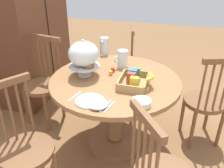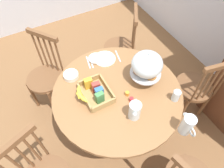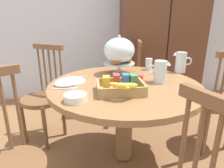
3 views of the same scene
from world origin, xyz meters
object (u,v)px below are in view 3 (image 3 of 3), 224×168
orange_juice_pitcher (160,73)px  china_plate_large (71,81)px  cereal_basket (121,86)px  cereal_bowl (75,98)px  dining_table (124,109)px  pastry_stand_with_dome (119,52)px  wooden_armoire (161,36)px  windsor_chair_far_side (7,168)px  milk_pitcher (181,63)px  windsor_chair_facing_door (44,98)px  drinking_glass (149,64)px  windsor_chair_by_cabinet (127,83)px  windsor_chair_near_window (212,104)px  china_plate_small (65,83)px

orange_juice_pitcher → china_plate_large: size_ratio=0.79×
cereal_basket → cereal_bowl: size_ratio=2.26×
china_plate_large → dining_table: bearing=-11.7°
pastry_stand_with_dome → wooden_armoire: bearing=54.4°
windsor_chair_far_side → milk_pitcher: 1.56m
china_plate_large → cereal_bowl: size_ratio=1.57×
cereal_bowl → china_plate_large: bearing=98.5°
windsor_chair_facing_door → china_plate_large: 0.59m
drinking_glass → windsor_chair_by_cabinet: bearing=104.7°
wooden_armoire → orange_juice_pitcher: size_ratio=11.33×
windsor_chair_near_window → milk_pitcher: windsor_chair_near_window is taller
windsor_chair_near_window → china_plate_large: size_ratio=4.43×
orange_juice_pitcher → windsor_chair_facing_door: bearing=154.7°
windsor_chair_by_cabinet → windsor_chair_far_side: size_ratio=1.00×
dining_table → orange_juice_pitcher: size_ratio=6.74×
windsor_chair_far_side → milk_pitcher: bearing=31.0°
windsor_chair_by_cabinet → cereal_bowl: windsor_chair_by_cabinet is taller
china_plate_small → windsor_chair_far_side: bearing=-118.3°
wooden_armoire → cereal_bowl: (-1.11, -1.64, -0.22)m
windsor_chair_far_side → cereal_bowl: (0.37, 0.20, 0.31)m
dining_table → china_plate_large: size_ratio=5.30×
windsor_chair_near_window → windsor_chair_facing_door: same height
orange_juice_pitcher → china_plate_large: orange_juice_pitcher is taller
dining_table → china_plate_large: bearing=168.3°
windsor_chair_facing_door → drinking_glass: 1.10m
windsor_chair_by_cabinet → china_plate_small: bearing=-126.7°
milk_pitcher → china_plate_large: milk_pitcher is taller
windsor_chair_by_cabinet → drinking_glass: (0.12, -0.46, 0.34)m
windsor_chair_far_side → orange_juice_pitcher: windsor_chair_far_side is taller
pastry_stand_with_dome → windsor_chair_near_window: bearing=-8.2°
drinking_glass → windsor_chair_facing_door: bearing=175.5°
windsor_chair_far_side → milk_pitcher: windsor_chair_far_side is taller
wooden_armoire → windsor_chair_facing_door: bearing=-150.1°
windsor_chair_facing_door → windsor_chair_far_side: bearing=-89.3°
windsor_chair_facing_door → pastry_stand_with_dome: 0.90m
windsor_chair_by_cabinet → drinking_glass: bearing=-75.3°
cereal_basket → drinking_glass: cereal_basket is taller
dining_table → china_plate_small: 0.51m
windsor_chair_far_side → cereal_basket: windsor_chair_far_side is taller
windsor_chair_facing_door → windsor_chair_far_side: same height
wooden_armoire → windsor_chair_by_cabinet: 0.91m
windsor_chair_near_window → china_plate_small: (-1.32, -0.16, 0.30)m
windsor_chair_far_side → pastry_stand_with_dome: pastry_stand_with_dome is taller
windsor_chair_far_side → drinking_glass: 1.41m
windsor_chair_far_side → cereal_bowl: bearing=28.6°
orange_juice_pitcher → milk_pitcher: milk_pitcher is taller
dining_table → windsor_chair_facing_door: 0.89m
drinking_glass → china_plate_small: bearing=-152.6°
milk_pitcher → drinking_glass: bearing=155.5°
windsor_chair_by_cabinet → wooden_armoire: bearing=39.9°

